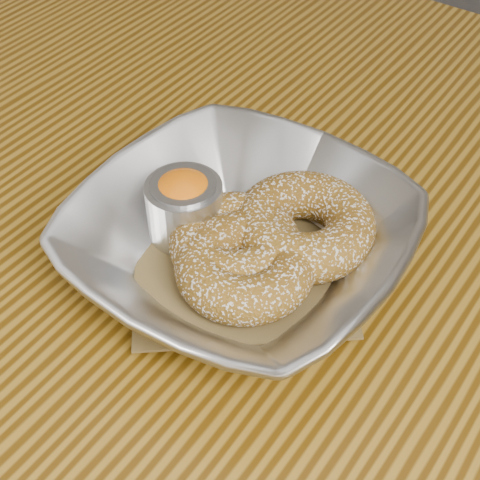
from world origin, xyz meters
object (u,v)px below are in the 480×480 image
Objects in this scene: serving_bowl at (240,243)px; ramekin at (185,205)px; table at (381,371)px; donut_extra at (235,243)px; donut_back at (304,225)px; donut_front at (245,266)px.

ramekin reaches higher than serving_bowl.
table is 13.42× the size of donut_extra.
donut_back reaches higher than donut_front.
serving_bowl is 0.05m from ramekin.
ramekin is at bearing 177.16° from serving_bowl.
donut_back is at bearing 25.95° from ramekin.
table is 0.16m from donut_front.
ramekin is (-0.15, -0.05, 0.13)m from table.
donut_front is at bearing -38.45° from donut_extra.
serving_bowl is 2.23× the size of donut_back.
donut_back reaches higher than donut_extra.
ramekin is at bearing -161.86° from table.
donut_back is 0.05m from donut_extra.
serving_bowl is at bearing -2.84° from ramekin.
table is at bearing 38.13° from donut_front.
donut_extra reaches higher than table.
table is 22.23× the size of ramekin.
ramekin is at bearing 176.12° from donut_extra.
serving_bowl is at bearing 133.57° from donut_front.
serving_bowl is at bearing -124.09° from donut_back.
donut_extra is at bearing -3.88° from ramekin.
ramekin is (-0.06, 0.02, 0.01)m from donut_front.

